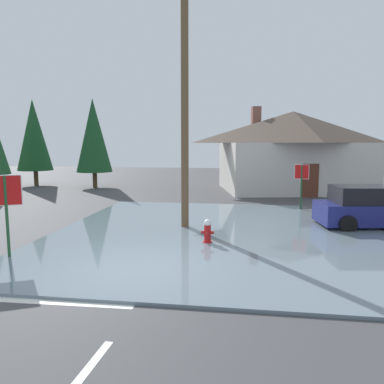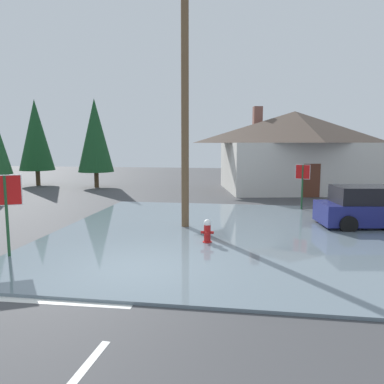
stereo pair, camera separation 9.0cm
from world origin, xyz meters
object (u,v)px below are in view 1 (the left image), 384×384
Objects in this scene: stop_sign_near at (6,199)px; house at (292,150)px; fire_hydrant at (208,232)px; pine_tree_short_left at (93,136)px; stop_sign_far at (302,178)px; utility_pole at (185,91)px; parked_car at (377,208)px; pine_tree_tall_left at (34,135)px.

house reaches higher than stop_sign_near.
pine_tree_short_left is (-9.71, 14.23, 3.36)m from fire_hydrant.
stop_sign_near is 0.37× the size of pine_tree_short_left.
stop_sign_near is at bearing -135.56° from stop_sign_far.
utility_pole is 14.90m from pine_tree_short_left.
pine_tree_short_left is at bearing 150.60° from stop_sign_far.
stop_sign_near is 19.53m from house.
parked_car is 0.73× the size of pine_tree_tall_left.
house is 11.72m from parked_car.
fire_hydrant is at bearing -119.75° from stop_sign_far.
house is (9.56, 17.00, 1.08)m from stop_sign_near.
stop_sign_near is at bearing -153.85° from parked_car.
house is (5.34, 12.56, -2.30)m from utility_pole.
fire_hydrant is 7.72m from stop_sign_far.
parked_car is 0.74× the size of pine_tree_short_left.
stop_sign_far is 20.39m from pine_tree_tall_left.
stop_sign_far is at bearing 42.53° from utility_pole.
fire_hydrant is 5.26m from utility_pole.
pine_tree_tall_left reaches higher than parked_car.
house is at bearing 60.65° from stop_sign_near.
stop_sign_near is at bearing -133.50° from utility_pole.
fire_hydrant is at bearing -151.49° from parked_car.
fire_hydrant is at bearing -106.16° from house.
parked_car is (6.11, 3.32, 0.36)m from fire_hydrant.
fire_hydrant is 15.51m from house.
utility_pole reaches higher than stop_sign_near.
pine_tree_tall_left is at bearing 134.68° from fire_hydrant.
utility_pole reaches higher than house.
stop_sign_near reaches higher than stop_sign_far.
pine_tree_short_left is (-13.50, 7.61, 2.19)m from stop_sign_far.
house is 1.70× the size of pine_tree_tall_left.
pine_tree_short_left is (-15.82, 10.91, 2.99)m from parked_car.
pine_tree_short_left is (-13.98, -0.49, 0.99)m from house.
pine_tree_tall_left reaches higher than house.
parked_car is at bearing -29.04° from pine_tree_tall_left.
stop_sign_far is 8.20m from house.
stop_sign_near is at bearing -75.02° from pine_tree_short_left.
stop_sign_far is 15.65m from pine_tree_short_left.
parked_car is (7.19, 1.16, -4.31)m from utility_pole.
house is (4.27, 14.72, 2.37)m from fire_hydrant.
pine_tree_tall_left is (-9.42, 17.16, 2.13)m from stop_sign_near.
utility_pole is at bearing -170.86° from parked_car.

